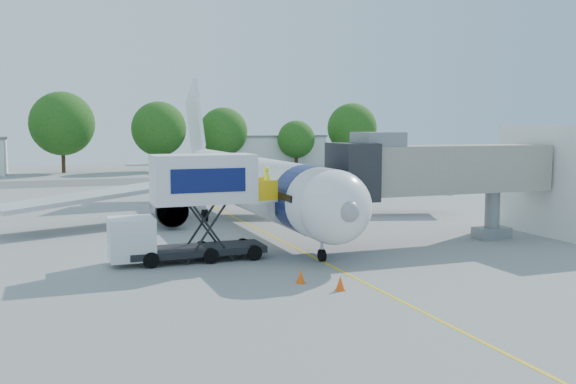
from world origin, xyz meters
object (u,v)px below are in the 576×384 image
object	(u,v)px
catering_hiloader	(191,208)
aircraft	(246,182)
jet_bridge	(430,170)
ground_tug	(385,297)

from	to	relation	value
catering_hiloader	aircraft	bearing A→B (deg)	60.60
jet_bridge	catering_hiloader	world-z (taller)	jet_bridge
ground_tug	aircraft	bearing A→B (deg)	79.57
aircraft	ground_tug	size ratio (longest dim) A/B	11.33
catering_hiloader	ground_tug	xyz separation A→B (m)	(4.75, -11.90, -2.09)
jet_bridge	catering_hiloader	size ratio (longest dim) A/B	1.62
catering_hiloader	ground_tug	distance (m)	12.99
jet_bridge	catering_hiloader	distance (m)	14.35
catering_hiloader	jet_bridge	bearing A→B (deg)	0.01
jet_bridge	ground_tug	xyz separation A→B (m)	(-9.51, -11.91, -3.68)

